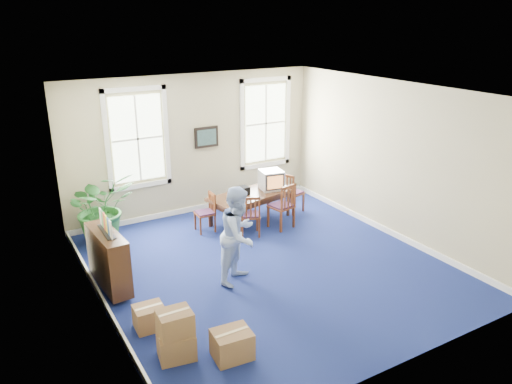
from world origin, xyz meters
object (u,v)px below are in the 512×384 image
crt_tv (271,180)px  cardboard_boxes (186,326)px  potted_plant (101,207)px  man (239,235)px  chair_near_left (250,215)px  credenza (109,262)px  conference_table (251,207)px

crt_tv → cardboard_boxes: size_ratio=0.40×
potted_plant → man: bearing=-59.8°
chair_near_left → cardboard_boxes: chair_near_left is taller
chair_near_left → potted_plant: bearing=-1.7°
chair_near_left → credenza: 3.21m
crt_tv → potted_plant: 3.73m
conference_table → cardboard_boxes: size_ratio=1.46×
man → potted_plant: bearing=86.3°
crt_tv → potted_plant: potted_plant is taller
conference_table → cardboard_boxes: bearing=-141.9°
cardboard_boxes → potted_plant: bearing=91.1°
cardboard_boxes → chair_near_left: bearing=47.5°
man → cardboard_boxes: bearing=-173.2°
crt_tv → potted_plant: bearing=-179.2°
conference_table → chair_near_left: (-0.39, -0.65, 0.13)m
conference_table → potted_plant: (-3.12, 0.62, 0.41)m
conference_table → crt_tv: bearing=-6.8°
man → crt_tv: bearing=13.8°
chair_near_left → potted_plant: size_ratio=0.62×
chair_near_left → man: (-1.09, -1.55, 0.40)m
conference_table → chair_near_left: chair_near_left is taller
conference_table → man: size_ratio=1.11×
conference_table → credenza: credenza is taller
credenza → cardboard_boxes: credenza is taller
conference_table → chair_near_left: size_ratio=2.10×
man → potted_plant: size_ratio=1.17×
chair_near_left → conference_table: bearing=-97.8°
potted_plant → crt_tv: bearing=-8.8°
conference_table → cardboard_boxes: cardboard_boxes is taller
man → cardboard_boxes: size_ratio=1.31×
crt_tv → man: bearing=-122.7°
conference_table → man: man is taller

